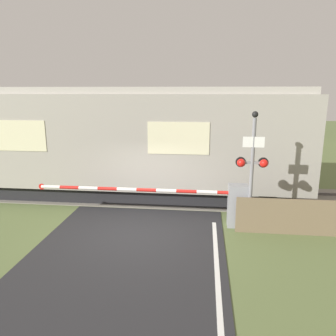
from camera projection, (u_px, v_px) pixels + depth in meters
ground_plane at (137, 233)px, 9.90m from camera, size 80.00×80.00×0.00m
track_bed at (155, 195)px, 13.43m from camera, size 36.00×3.20×0.13m
train at (40, 140)px, 13.45m from camera, size 21.20×3.18×4.32m
crossing_barrier at (219, 203)px, 10.28m from camera, size 6.81×0.44×1.36m
signal_post at (252, 165)px, 9.60m from camera, size 0.95×0.26×3.62m
roadside_fence at (296, 217)px, 9.65m from camera, size 3.51×0.06×1.10m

